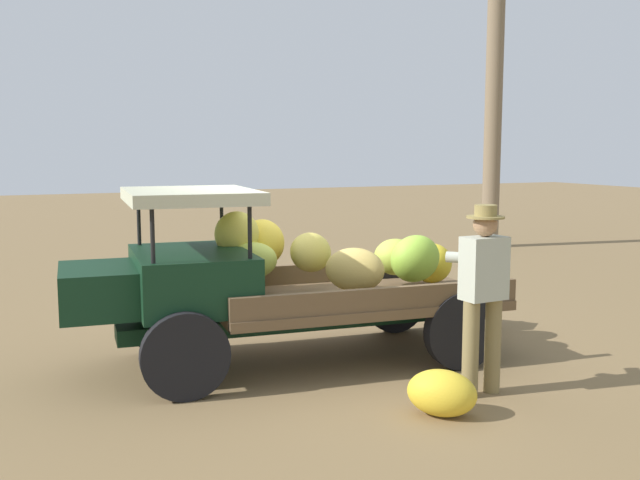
{
  "coord_description": "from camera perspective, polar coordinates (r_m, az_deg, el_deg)",
  "views": [
    {
      "loc": [
        3.02,
        7.06,
        2.26
      ],
      "look_at": [
        -0.02,
        0.16,
        1.29
      ],
      "focal_mm": 40.69,
      "sensor_mm": 36.0,
      "label": 1
    }
  ],
  "objects": [
    {
      "name": "ground_plane",
      "position": [
        8.0,
        -0.63,
        -9.06
      ],
      "size": [
        60.0,
        60.0,
        0.0
      ],
      "primitive_type": "plane",
      "color": "olive"
    },
    {
      "name": "truck",
      "position": [
        7.52,
        -4.06,
        -3.21
      ],
      "size": [
        4.55,
        2.03,
        1.84
      ],
      "rotation": [
        0.0,
        0.0,
        -0.08
      ],
      "color": "black",
      "rests_on": "ground"
    },
    {
      "name": "farmer",
      "position": [
        6.72,
        12.7,
        -3.65
      ],
      "size": [
        0.53,
        0.47,
        1.75
      ],
      "rotation": [
        0.0,
        0.0,
        -1.5
      ],
      "color": "olive",
      "rests_on": "ground"
    },
    {
      "name": "wooden_crate",
      "position": [
        9.28,
        11.61,
        -5.25
      ],
      "size": [
        0.57,
        0.58,
        0.52
      ],
      "primitive_type": "cube",
      "rotation": [
        0.0,
        0.0,
        2.27
      ],
      "color": "brown",
      "rests_on": "ground"
    },
    {
      "name": "loose_banana_bunch",
      "position": [
        6.32,
        9.56,
        -11.78
      ],
      "size": [
        0.71,
        0.7,
        0.41
      ],
      "primitive_type": "ellipsoid",
      "rotation": [
        0.0,
        0.02,
        2.36
      ],
      "color": "yellow",
      "rests_on": "ground"
    }
  ]
}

